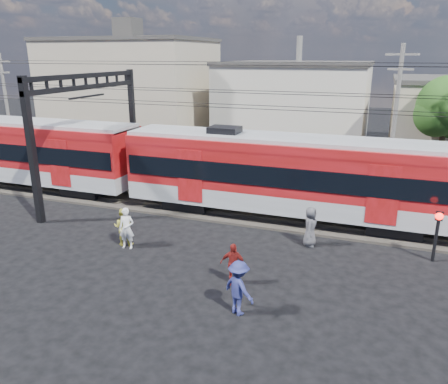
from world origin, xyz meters
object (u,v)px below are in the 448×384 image
Objects in this scene: crossing_signal at (438,227)px; pedestrian_c at (239,288)px; commuter_train at (291,173)px; pedestrian_a at (127,228)px.

pedestrian_c is at bearing -135.09° from crossing_signal.
pedestrian_c is at bearing -88.68° from commuter_train.
commuter_train reaches higher than pedestrian_a.
commuter_train is 27.70× the size of pedestrian_c.
commuter_train is at bearing -60.79° from pedestrian_c.
crossing_signal reaches higher than pedestrian_c.
crossing_signal is at bearing 2.66° from pedestrian_a.
commuter_train is 8.22m from pedestrian_a.
crossing_signal is (12.16, 3.04, 0.58)m from pedestrian_a.
crossing_signal is (6.17, 6.15, 0.56)m from pedestrian_c.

